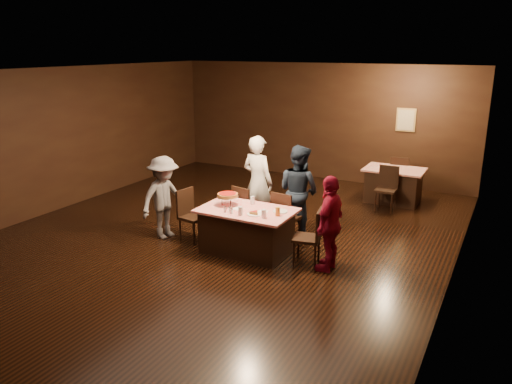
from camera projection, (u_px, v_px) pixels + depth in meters
room at (219, 122)px, 8.65m from camera, size 10.00×10.04×3.02m
main_table at (247, 231)px, 8.50m from camera, size 1.60×1.00×0.77m
back_table at (393, 185)px, 11.27m from camera, size 1.30×0.90×0.77m
chair_far_left at (247, 210)px, 9.29m from camera, size 0.50×0.50×0.95m
chair_far_right at (287, 217)px, 8.93m from camera, size 0.47×0.47×0.95m
chair_end_left at (193, 216)px, 8.96m from camera, size 0.48×0.48×0.95m
chair_end_right at (307, 237)px, 7.98m from camera, size 0.49×0.49×0.95m
chair_back_near at (386, 189)px, 10.65m from camera, size 0.43×0.43×0.95m
chair_back_far at (400, 176)px, 11.75m from camera, size 0.46×0.46×0.95m
diner_white_jacket at (258, 182)px, 9.56m from camera, size 0.72×0.54×1.81m
diner_navy_hoodie at (299, 191)px, 9.15m from camera, size 0.99×0.87×1.71m
diner_grey_knit at (164, 197)px, 9.07m from camera, size 0.79×1.09×1.53m
diner_red_shirt at (330, 223)px, 7.73m from camera, size 0.39×0.91×1.54m
pizza_stand at (228, 195)px, 8.56m from camera, size 0.38×0.38×0.22m
plate_with_slice at (255, 213)px, 8.12m from camera, size 0.25×0.25×0.06m
plate_empty at (280, 211)px, 8.27m from camera, size 0.25×0.25×0.01m
glass_front_left at (240, 211)px, 8.09m from camera, size 0.08×0.08×0.14m
glass_front_right at (264, 214)px, 7.95m from camera, size 0.08×0.08×0.14m
glass_amber at (278, 212)px, 8.06m from camera, size 0.08×0.08×0.14m
glass_back at (252, 200)px, 8.64m from camera, size 0.08×0.08×0.14m
condiments at (229, 210)px, 8.21m from camera, size 0.17×0.10×0.09m
napkin_center at (263, 212)px, 8.25m from camera, size 0.19×0.19×0.01m
napkin_left at (237, 209)px, 8.41m from camera, size 0.21×0.21×0.01m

